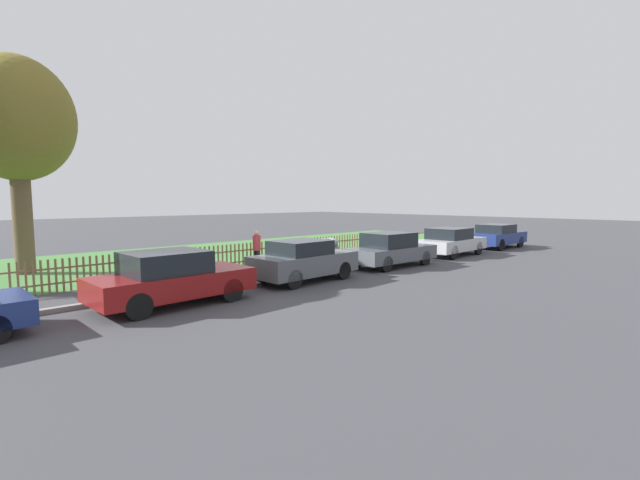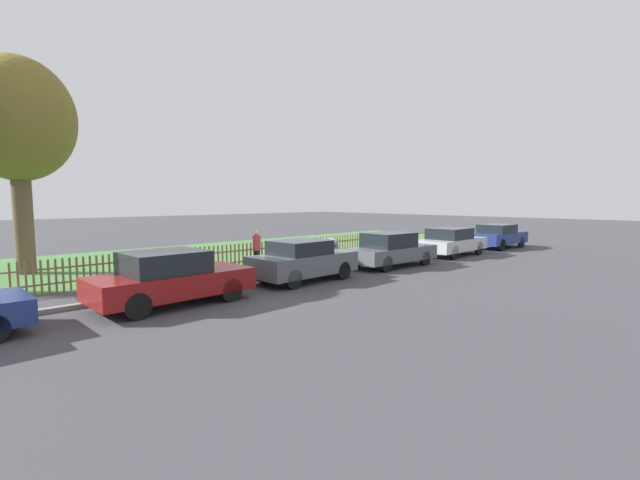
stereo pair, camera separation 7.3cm
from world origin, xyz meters
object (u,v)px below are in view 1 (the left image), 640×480
at_px(parked_car_white_van, 451,241).
at_px(pedestrian_near_fence, 257,247).
at_px(parked_car_black_saloon, 171,278).
at_px(parked_car_navy_estate, 303,260).
at_px(parked_car_grey_coupe, 497,236).
at_px(parked_car_red_compact, 391,250).
at_px(covered_motorcycle, 325,249).
at_px(tree_behind_motorcycle, 16,121).

height_order(parked_car_white_van, pedestrian_near_fence, pedestrian_near_fence).
bearing_deg(parked_car_black_saloon, parked_car_navy_estate, -0.64).
xyz_separation_m(parked_car_navy_estate, pedestrian_near_fence, (0.32, 3.16, 0.16)).
bearing_deg(parked_car_black_saloon, pedestrian_near_fence, 31.18).
relative_size(parked_car_white_van, parked_car_grey_coupe, 1.04).
distance_m(parked_car_grey_coupe, pedestrian_near_fence, 14.81).
height_order(parked_car_red_compact, parked_car_grey_coupe, parked_car_red_compact).
xyz_separation_m(parked_car_black_saloon, pedestrian_near_fence, (5.04, 3.24, 0.16)).
bearing_deg(parked_car_grey_coupe, parked_car_navy_estate, -179.14).
bearing_deg(parked_car_white_van, parked_car_red_compact, 179.46).
xyz_separation_m(parked_car_black_saloon, parked_car_grey_coupe, (19.47, -0.10, -0.02)).
distance_m(parked_car_black_saloon, parked_car_navy_estate, 4.72).
bearing_deg(parked_car_navy_estate, pedestrian_near_fence, 82.30).
relative_size(parked_car_white_van, covered_motorcycle, 2.19).
distance_m(parked_car_red_compact, tree_behind_motorcycle, 14.95).
distance_m(parked_car_navy_estate, parked_car_white_van, 9.73).
bearing_deg(parked_car_grey_coupe, parked_car_black_saloon, -178.76).
xyz_separation_m(parked_car_navy_estate, parked_car_grey_coupe, (14.74, -0.18, -0.01)).
bearing_deg(pedestrian_near_fence, tree_behind_motorcycle, 54.58).
distance_m(parked_car_red_compact, covered_motorcycle, 2.75).
bearing_deg(parked_car_white_van, tree_behind_motorcycle, 151.60).
height_order(parked_car_black_saloon, parked_car_grey_coupe, parked_car_black_saloon).
bearing_deg(parked_car_white_van, parked_car_navy_estate, 178.45).
distance_m(parked_car_navy_estate, parked_car_red_compact, 4.76).
distance_m(tree_behind_motorcycle, pedestrian_near_fence, 9.82).
distance_m(parked_car_red_compact, parked_car_grey_coupe, 9.98).
height_order(parked_car_red_compact, covered_motorcycle, parked_car_red_compact).
distance_m(parked_car_black_saloon, parked_car_grey_coupe, 19.47).
relative_size(parked_car_black_saloon, parked_car_red_compact, 1.00).
bearing_deg(parked_car_grey_coupe, parked_car_white_van, -179.90).
height_order(parked_car_black_saloon, pedestrian_near_fence, pedestrian_near_fence).
bearing_deg(tree_behind_motorcycle, parked_car_black_saloon, -77.55).
relative_size(parked_car_red_compact, pedestrian_near_fence, 2.66).
xyz_separation_m(parked_car_navy_estate, covered_motorcycle, (3.00, 2.00, -0.02)).
bearing_deg(parked_car_black_saloon, parked_car_white_van, -1.44).
relative_size(parked_car_black_saloon, tree_behind_motorcycle, 0.52).
xyz_separation_m(parked_car_red_compact, tree_behind_motorcycle, (-11.34, 8.42, 4.91)).
height_order(parked_car_navy_estate, covered_motorcycle, parked_car_navy_estate).
xyz_separation_m(parked_car_navy_estate, parked_car_red_compact, (4.76, -0.11, -0.00)).
height_order(parked_car_navy_estate, parked_car_red_compact, parked_car_red_compact).
bearing_deg(parked_car_black_saloon, covered_motorcycle, 13.49).
bearing_deg(parked_car_white_van, pedestrian_near_fence, 159.90).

